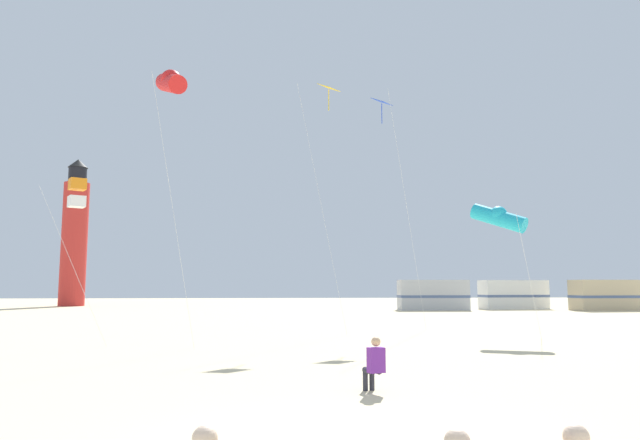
{
  "coord_description": "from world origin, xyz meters",
  "views": [
    {
      "loc": [
        -0.98,
        -7.42,
        2.22
      ],
      "look_at": [
        0.37,
        8.65,
        4.1
      ],
      "focal_mm": 31.9,
      "sensor_mm": 36.0,
      "label": 1
    }
  ],
  "objects_px": {
    "rv_van_white": "(513,295)",
    "kite_tube_cyan": "(499,217)",
    "kite_flyer_standing": "(374,363)",
    "kite_box_orange": "(77,193)",
    "kite_diamond_blue": "(384,112)",
    "rv_van_silver": "(433,295)",
    "kite_diamond_gold": "(328,99)",
    "lighthouse_distant": "(75,236)",
    "kite_tube_scarlet": "(171,82)",
    "rv_van_tan": "(607,295)"
  },
  "relations": [
    {
      "from": "rv_van_white",
      "to": "kite_tube_cyan",
      "type": "bearing_deg",
      "value": -119.02
    },
    {
      "from": "kite_flyer_standing",
      "to": "kite_box_orange",
      "type": "bearing_deg",
      "value": -66.09
    },
    {
      "from": "kite_diamond_blue",
      "to": "kite_box_orange",
      "type": "xyz_separation_m",
      "value": [
        -13.58,
        -5.72,
        -5.47
      ]
    },
    {
      "from": "rv_van_silver",
      "to": "kite_diamond_gold",
      "type": "bearing_deg",
      "value": -114.28
    },
    {
      "from": "kite_flyer_standing",
      "to": "kite_box_orange",
      "type": "xyz_separation_m",
      "value": [
        -9.94,
        10.91,
        5.29
      ]
    },
    {
      "from": "kite_box_orange",
      "to": "rv_van_white",
      "type": "xyz_separation_m",
      "value": [
        31.43,
        31.44,
        -4.51
      ]
    },
    {
      "from": "kite_diamond_blue",
      "to": "lighthouse_distant",
      "type": "xyz_separation_m",
      "value": [
        -28.28,
        37.73,
        -3.53
      ]
    },
    {
      "from": "kite_tube_scarlet",
      "to": "lighthouse_distant",
      "type": "relative_size",
      "value": 0.64
    },
    {
      "from": "kite_diamond_gold",
      "to": "rv_van_white",
      "type": "height_order",
      "value": "kite_diamond_gold"
    },
    {
      "from": "kite_diamond_gold",
      "to": "kite_tube_scarlet",
      "type": "bearing_deg",
      "value": -137.58
    },
    {
      "from": "kite_diamond_blue",
      "to": "rv_van_silver",
      "type": "distance_m",
      "value": 27.45
    },
    {
      "from": "kite_box_orange",
      "to": "kite_tube_scarlet",
      "type": "xyz_separation_m",
      "value": [
        3.82,
        -1.58,
        4.11
      ]
    },
    {
      "from": "kite_flyer_standing",
      "to": "rv_van_silver",
      "type": "relative_size",
      "value": 0.18
    },
    {
      "from": "kite_diamond_blue",
      "to": "rv_van_silver",
      "type": "relative_size",
      "value": 1.87
    },
    {
      "from": "kite_diamond_blue",
      "to": "kite_diamond_gold",
      "type": "height_order",
      "value": "kite_diamond_gold"
    },
    {
      "from": "kite_tube_cyan",
      "to": "rv_van_tan",
      "type": "bearing_deg",
      "value": 51.64
    },
    {
      "from": "kite_box_orange",
      "to": "rv_van_white",
      "type": "distance_m",
      "value": 44.68
    },
    {
      "from": "rv_van_white",
      "to": "kite_box_orange",
      "type": "bearing_deg",
      "value": -139.7
    },
    {
      "from": "kite_diamond_gold",
      "to": "rv_van_silver",
      "type": "distance_m",
      "value": 29.73
    },
    {
      "from": "rv_van_tan",
      "to": "kite_box_orange",
      "type": "bearing_deg",
      "value": -149.49
    },
    {
      "from": "kite_tube_scarlet",
      "to": "rv_van_tan",
      "type": "relative_size",
      "value": 1.62
    },
    {
      "from": "kite_tube_scarlet",
      "to": "rv_van_silver",
      "type": "distance_m",
      "value": 37.49
    },
    {
      "from": "lighthouse_distant",
      "to": "kite_tube_scarlet",
      "type": "bearing_deg",
      "value": -67.64
    },
    {
      "from": "kite_tube_cyan",
      "to": "rv_van_silver",
      "type": "height_order",
      "value": "kite_tube_cyan"
    },
    {
      "from": "kite_box_orange",
      "to": "rv_van_silver",
      "type": "height_order",
      "value": "kite_box_orange"
    },
    {
      "from": "kite_tube_cyan",
      "to": "rv_van_tan",
      "type": "distance_m",
      "value": 33.95
    },
    {
      "from": "kite_box_orange",
      "to": "rv_van_white",
      "type": "relative_size",
      "value": 0.98
    },
    {
      "from": "kite_flyer_standing",
      "to": "kite_diamond_blue",
      "type": "xyz_separation_m",
      "value": [
        3.64,
        16.64,
        10.76
      ]
    },
    {
      "from": "kite_tube_cyan",
      "to": "rv_van_white",
      "type": "bearing_deg",
      "value": 65.7
    },
    {
      "from": "kite_diamond_gold",
      "to": "kite_box_orange",
      "type": "distance_m",
      "value": 12.77
    },
    {
      "from": "rv_van_silver",
      "to": "kite_tube_cyan",
      "type": "bearing_deg",
      "value": -98.26
    },
    {
      "from": "kite_tube_cyan",
      "to": "kite_diamond_blue",
      "type": "bearing_deg",
      "value": 131.26
    },
    {
      "from": "kite_box_orange",
      "to": "rv_van_silver",
      "type": "xyz_separation_m",
      "value": [
        22.82,
        29.57,
        -4.51
      ]
    },
    {
      "from": "kite_diamond_gold",
      "to": "kite_tube_scarlet",
      "type": "xyz_separation_m",
      "value": [
        -6.67,
        -6.1,
        -1.6
      ]
    },
    {
      "from": "kite_diamond_blue",
      "to": "lighthouse_distant",
      "type": "height_order",
      "value": "lighthouse_distant"
    },
    {
      "from": "rv_van_white",
      "to": "kite_diamond_blue",
      "type": "bearing_deg",
      "value": -129.47
    },
    {
      "from": "kite_tube_scarlet",
      "to": "rv_van_tan",
      "type": "distance_m",
      "value": 46.15
    },
    {
      "from": "kite_flyer_standing",
      "to": "kite_box_orange",
      "type": "height_order",
      "value": "kite_box_orange"
    },
    {
      "from": "kite_box_orange",
      "to": "kite_tube_cyan",
      "type": "height_order",
      "value": "kite_box_orange"
    },
    {
      "from": "kite_diamond_gold",
      "to": "lighthouse_distant",
      "type": "bearing_deg",
      "value": 122.91
    },
    {
      "from": "kite_tube_scarlet",
      "to": "lighthouse_distant",
      "type": "height_order",
      "value": "lighthouse_distant"
    },
    {
      "from": "kite_flyer_standing",
      "to": "kite_tube_scarlet",
      "type": "bearing_deg",
      "value": -75.17
    },
    {
      "from": "rv_van_silver",
      "to": "kite_flyer_standing",
      "type": "bearing_deg",
      "value": -105.72
    },
    {
      "from": "lighthouse_distant",
      "to": "rv_van_silver",
      "type": "xyz_separation_m",
      "value": [
        37.52,
        -13.88,
        -6.45
      ]
    },
    {
      "from": "kite_diamond_gold",
      "to": "rv_van_silver",
      "type": "xyz_separation_m",
      "value": [
        12.33,
        25.05,
        -10.22
      ]
    },
    {
      "from": "kite_flyer_standing",
      "to": "lighthouse_distant",
      "type": "relative_size",
      "value": 0.07
    },
    {
      "from": "kite_box_orange",
      "to": "kite_tube_scarlet",
      "type": "bearing_deg",
      "value": -22.44
    },
    {
      "from": "kite_diamond_gold",
      "to": "kite_flyer_standing",
      "type": "bearing_deg",
      "value": -92.05
    },
    {
      "from": "kite_flyer_standing",
      "to": "kite_tube_cyan",
      "type": "xyz_separation_m",
      "value": [
        7.75,
        11.95,
        4.63
      ]
    },
    {
      "from": "kite_box_orange",
      "to": "rv_van_silver",
      "type": "bearing_deg",
      "value": 52.34
    }
  ]
}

